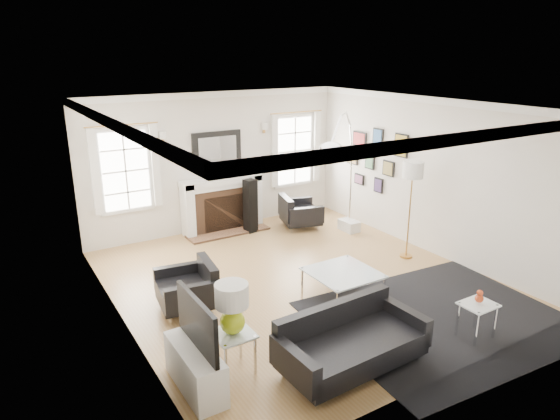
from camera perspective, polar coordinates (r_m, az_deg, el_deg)
floor at (r=8.19m, az=1.97°, el=-7.97°), size 6.00×6.00×0.00m
back_wall at (r=10.24m, az=-7.25°, el=5.48°), size 5.50×0.04×2.80m
front_wall at (r=5.59m, az=19.39°, el=-5.97°), size 5.50×0.04×2.80m
left_wall at (r=6.64m, az=-18.14°, el=-2.06°), size 0.04×6.00×2.80m
right_wall at (r=9.44m, az=16.18°, el=3.86°), size 0.04×6.00×2.80m
ceiling at (r=7.42m, az=2.20°, el=11.92°), size 5.50×6.00×0.02m
crown_molding at (r=7.42m, az=2.19°, el=11.46°), size 5.50×6.00×0.12m
fireplace at (r=10.27m, az=-6.59°, el=0.59°), size 1.70×0.69×1.11m
mantel_mirror at (r=10.15m, az=-7.20°, el=6.81°), size 1.05×0.07×0.75m
window_left at (r=9.59m, az=-17.26°, el=4.34°), size 1.24×0.15×1.62m
window_right at (r=11.06m, az=1.66°, el=6.82°), size 1.24×0.15×1.62m
gallery_wall at (r=10.28m, az=10.83°, el=6.11°), size 0.04×1.73×1.29m
tv_unit at (r=5.73m, az=-9.63°, el=-16.77°), size 0.35×1.00×1.09m
area_rug at (r=7.42m, az=17.92°, el=-11.75°), size 3.49×2.98×0.01m
sofa at (r=6.05m, az=7.90°, el=-14.78°), size 1.81×0.89×0.58m
armchair_left at (r=7.30m, az=-10.28°, el=-8.83°), size 0.87×0.95×0.58m
armchair_right at (r=10.42m, az=2.10°, el=-0.36°), size 0.94×1.00×0.57m
coffee_table at (r=7.52m, az=7.20°, el=-7.25°), size 0.95×0.95×0.42m
side_table_left at (r=5.91m, az=-5.38°, el=-14.65°), size 0.45×0.45×0.49m
nesting_table at (r=6.97m, az=21.63°, el=-10.74°), size 0.44×0.37×0.48m
gourd_lamp at (r=5.68m, az=-5.51°, el=-10.79°), size 0.38×0.38×0.61m
orange_vase at (r=6.88m, az=21.82°, el=-9.21°), size 0.11×0.11×0.17m
arc_floor_lamp at (r=9.07m, az=7.09°, el=4.02°), size 1.85×1.72×2.62m
stick_floor_lamp at (r=8.86m, az=14.92°, el=3.90°), size 0.36×0.36×1.76m
speaker_tower at (r=10.12m, az=-3.40°, el=0.46°), size 0.25×0.25×1.10m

